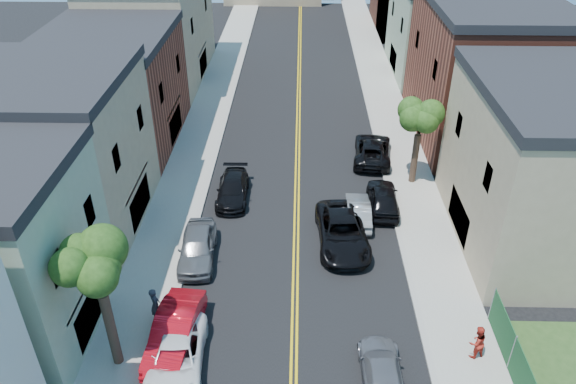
# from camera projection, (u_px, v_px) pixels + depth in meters

# --- Properties ---
(sidewalk_left) EXTENTS (3.20, 100.00, 0.15)m
(sidewalk_left) POSITION_uv_depth(u_px,v_px,m) (205.00, 118.00, 46.81)
(sidewalk_left) COLOR gray
(sidewalk_left) RESTS_ON ground
(sidewalk_right) EXTENTS (3.20, 100.00, 0.15)m
(sidewalk_right) POSITION_uv_depth(u_px,v_px,m) (392.00, 120.00, 46.49)
(sidewalk_right) COLOR gray
(sidewalk_right) RESTS_ON ground
(curb_left) EXTENTS (0.30, 100.00, 0.15)m
(curb_left) POSITION_uv_depth(u_px,v_px,m) (226.00, 118.00, 46.77)
(curb_left) COLOR gray
(curb_left) RESTS_ON ground
(curb_right) EXTENTS (0.30, 100.00, 0.15)m
(curb_right) POSITION_uv_depth(u_px,v_px,m) (371.00, 120.00, 46.53)
(curb_right) COLOR gray
(curb_right) RESTS_ON ground
(bldg_left_tan_near) EXTENTS (9.00, 10.00, 9.00)m
(bldg_left_tan_near) POSITION_uv_depth(u_px,v_px,m) (56.00, 157.00, 31.91)
(bldg_left_tan_near) COLOR #998466
(bldg_left_tan_near) RESTS_ON ground
(bldg_left_brick) EXTENTS (9.00, 12.00, 8.00)m
(bldg_left_brick) POSITION_uv_depth(u_px,v_px,m) (113.00, 92.00, 41.45)
(bldg_left_brick) COLOR brown
(bldg_left_brick) RESTS_ON ground
(bldg_left_tan_far) EXTENTS (9.00, 16.00, 9.50)m
(bldg_left_tan_far) POSITION_uv_depth(u_px,v_px,m) (154.00, 29.00, 52.85)
(bldg_left_tan_far) COLOR #998466
(bldg_left_tan_far) RESTS_ON ground
(bldg_right_tan) EXTENTS (9.00, 12.00, 9.00)m
(bldg_right_tan) POSITION_uv_depth(u_px,v_px,m) (549.00, 171.00, 30.50)
(bldg_right_tan) COLOR #998466
(bldg_right_tan) RESTS_ON ground
(bldg_right_brick) EXTENTS (9.00, 14.00, 10.00)m
(bldg_right_brick) POSITION_uv_depth(u_px,v_px,m) (482.00, 73.00, 42.04)
(bldg_right_brick) COLOR brown
(bldg_right_brick) RESTS_ON ground
(bldg_right_palegrn) EXTENTS (9.00, 12.00, 8.50)m
(bldg_right_palegrn) POSITION_uv_depth(u_px,v_px,m) (442.00, 30.00, 54.25)
(bldg_right_palegrn) COLOR gray
(bldg_right_palegrn) RESTS_ON ground
(tree_left_mid) EXTENTS (5.20, 5.20, 9.29)m
(tree_left_mid) POSITION_uv_depth(u_px,v_px,m) (92.00, 248.00, 21.39)
(tree_left_mid) COLOR #36271B
(tree_left_mid) RESTS_ON sidewalk_left
(tree_right_far) EXTENTS (4.40, 4.40, 8.03)m
(tree_right_far) POSITION_uv_depth(u_px,v_px,m) (422.00, 105.00, 35.01)
(tree_right_far) COLOR #36271B
(tree_right_far) RESTS_ON sidewalk_right
(red_sedan) EXTENTS (2.24, 5.28, 1.69)m
(red_sedan) POSITION_uv_depth(u_px,v_px,m) (175.00, 331.00, 25.40)
(red_sedan) COLOR red
(red_sedan) RESTS_ON ground
(white_pickup) EXTENTS (2.67, 5.28, 1.43)m
(white_pickup) POSITION_uv_depth(u_px,v_px,m) (177.00, 356.00, 24.34)
(white_pickup) COLOR white
(white_pickup) RESTS_ON ground
(grey_car_left) EXTENTS (2.21, 4.94, 1.65)m
(grey_car_left) POSITION_uv_depth(u_px,v_px,m) (197.00, 247.00, 30.72)
(grey_car_left) COLOR #56595D
(grey_car_left) RESTS_ON ground
(black_car_left) EXTENTS (2.02, 4.87, 1.41)m
(black_car_left) POSITION_uv_depth(u_px,v_px,m) (233.00, 189.00, 36.05)
(black_car_left) COLOR black
(black_car_left) RESTS_ON ground
(grey_car_right) EXTENTS (1.84, 4.45, 1.29)m
(grey_car_right) POSITION_uv_depth(u_px,v_px,m) (382.00, 371.00, 23.73)
(grey_car_right) COLOR #5A5C62
(grey_car_right) RESTS_ON ground
(black_car_right) EXTENTS (2.04, 4.72, 1.59)m
(black_car_right) POSITION_uv_depth(u_px,v_px,m) (383.00, 198.00, 35.01)
(black_car_right) COLOR black
(black_car_right) RESTS_ON ground
(silver_car_right) EXTENTS (1.51, 4.12, 1.35)m
(silver_car_right) POSITION_uv_depth(u_px,v_px,m) (358.00, 211.00, 33.96)
(silver_car_right) COLOR #999CA1
(silver_car_right) RESTS_ON ground
(dark_car_right_far) EXTENTS (3.22, 5.88, 1.56)m
(dark_car_right_far) POSITION_uv_depth(u_px,v_px,m) (372.00, 150.00, 40.51)
(dark_car_right_far) COLOR black
(dark_car_right_far) RESTS_ON ground
(black_suv_lane) EXTENTS (3.13, 6.21, 1.69)m
(black_suv_lane) POSITION_uv_depth(u_px,v_px,m) (342.00, 232.00, 31.88)
(black_suv_lane) COLOR black
(black_suv_lane) RESTS_ON ground
(pedestrian_left) EXTENTS (0.70, 0.83, 1.95)m
(pedestrian_left) POSITION_uv_depth(u_px,v_px,m) (155.00, 305.00, 26.45)
(pedestrian_left) COLOR #27262E
(pedestrian_left) RESTS_ON sidewalk_left
(pedestrian_right) EXTENTS (1.03, 0.92, 1.75)m
(pedestrian_right) POSITION_uv_depth(u_px,v_px,m) (477.00, 342.00, 24.62)
(pedestrian_right) COLOR #AC251A
(pedestrian_right) RESTS_ON sidewalk_right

